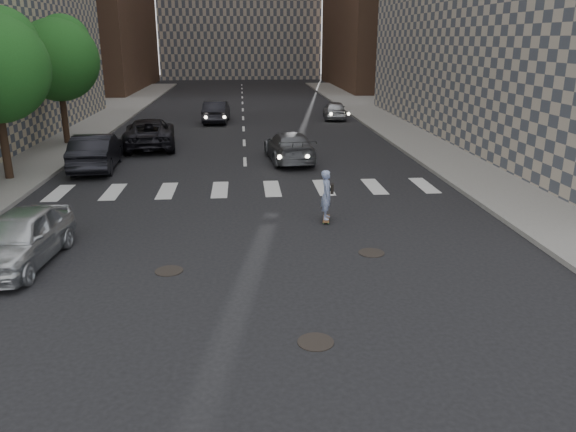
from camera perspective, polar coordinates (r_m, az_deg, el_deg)
The scene contains 13 objects.
ground at distance 13.11m, azimuth -3.85°, elevation -7.40°, with size 160.00×160.00×0.00m, color black.
sidewalk_right at distance 35.49m, azimuth 19.85°, elevation 7.75°, with size 13.00×80.00×0.15m, color gray.
tree_c at distance 32.41m, azimuth -22.25°, elevation 14.82°, with size 4.20×4.20×6.60m.
manhole_a at distance 10.97m, azimuth 2.83°, elevation -12.66°, with size 0.70×0.70×0.02m, color black.
manhole_b at distance 14.33m, azimuth -12.00°, elevation -5.47°, with size 0.70×0.70×0.02m, color black.
manhole_c at distance 15.32m, azimuth 8.47°, elevation -3.71°, with size 0.70×0.70×0.02m, color black.
skateboarder at distance 17.57m, azimuth 3.97°, elevation 2.17°, with size 0.47×0.85×1.65m.
silver_sedan at distance 15.76m, azimuth -25.61°, elevation -2.03°, with size 1.66×4.11×1.40m, color silver.
traffic_car_a at distance 26.13m, azimuth -18.91°, elevation 6.22°, with size 1.67×4.78×1.58m, color black.
traffic_car_b at distance 26.42m, azimuth 0.13°, elevation 7.06°, with size 1.93×4.74×1.38m, color #53555A.
traffic_car_c at distance 30.64m, azimuth -13.89°, elevation 8.17°, with size 2.54×5.51×1.53m, color black.
traffic_car_d at distance 40.72m, azimuth 4.75°, elevation 10.68°, with size 1.53×3.79×1.29m, color #A6A9AE.
traffic_car_e at distance 39.28m, azimuth -7.29°, elevation 10.47°, with size 1.54×4.42×1.46m, color black.
Camera 1 is at (-0.10, -11.88, 5.54)m, focal length 35.00 mm.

